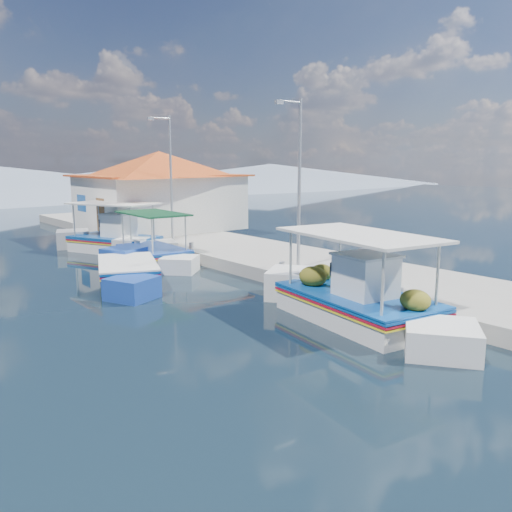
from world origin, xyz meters
TOP-DOWN VIEW (x-y plane):
  - ground at (0.00, 0.00)m, footprint 160.00×160.00m
  - quay at (5.90, 6.00)m, footprint 5.00×44.00m
  - bollards at (3.80, 5.25)m, footprint 0.20×17.20m
  - main_caique at (2.38, -2.54)m, footprint 3.20×8.11m
  - caique_green_canopy at (2.11, 8.41)m, footprint 2.14×6.51m
  - caique_blue_hull at (-0.45, 5.71)m, footprint 3.58×6.16m
  - caique_far at (2.13, 12.31)m, footprint 4.17×6.86m
  - harbor_building at (6.20, 15.00)m, footprint 10.49×10.49m
  - lamp_post_near at (4.51, 2.00)m, footprint 1.21×0.14m
  - lamp_post_far at (4.51, 11.00)m, footprint 1.21×0.14m

SIDE VIEW (x-z plane):
  - ground at x=0.00m, z-range 0.00..0.00m
  - quay at x=5.90m, z-range 0.00..0.50m
  - caique_blue_hull at x=-0.45m, z-range -0.27..0.91m
  - caique_green_canopy at x=2.11m, z-range -0.86..1.58m
  - caique_far at x=2.13m, z-range -0.83..1.81m
  - main_caique at x=2.38m, z-range -0.83..1.87m
  - bollards at x=3.80m, z-range 0.50..0.80m
  - harbor_building at x=6.20m, z-range 0.58..4.98m
  - lamp_post_near at x=4.51m, z-range 0.85..6.85m
  - lamp_post_far at x=4.51m, z-range 0.85..6.85m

